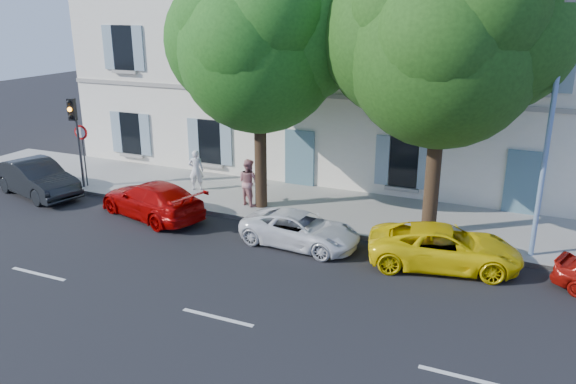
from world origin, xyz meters
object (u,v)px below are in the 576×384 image
at_px(car_red_coupe, 152,200).
at_px(tree_left, 259,52).
at_px(pedestrian_a, 196,170).
at_px(pedestrian_b, 249,182).
at_px(traffic_light, 75,124).
at_px(car_dark_sedan, 36,178).
at_px(road_sign, 82,142).
at_px(tree_right, 443,51).
at_px(street_lamp, 551,116).
at_px(car_white_coupe, 300,229).
at_px(car_yellow_supercar, 444,247).

relative_size(car_red_coupe, tree_left, 0.51).
bearing_deg(pedestrian_a, pedestrian_b, 139.41).
height_order(traffic_light, pedestrian_b, traffic_light).
bearing_deg(car_dark_sedan, road_sign, -24.87).
distance_m(car_dark_sedan, tree_right, 16.53).
bearing_deg(pedestrian_b, pedestrian_a, 4.59).
bearing_deg(street_lamp, pedestrian_a, 173.03).
height_order(car_white_coupe, car_yellow_supercar, car_yellow_supercar).
xyz_separation_m(car_white_coupe, pedestrian_a, (-6.00, 3.26, 0.45)).
bearing_deg(pedestrian_b, street_lamp, -164.45).
relative_size(traffic_light, pedestrian_a, 2.23).
height_order(car_yellow_supercar, road_sign, road_sign).
distance_m(tree_right, pedestrian_b, 8.50).
bearing_deg(car_yellow_supercar, tree_left, 61.01).
height_order(car_white_coupe, road_sign, road_sign).
distance_m(car_yellow_supercar, road_sign, 15.23).
height_order(car_dark_sedan, car_yellow_supercar, car_dark_sedan).
height_order(car_white_coupe, street_lamp, street_lamp).
relative_size(car_white_coupe, pedestrian_b, 2.17).
bearing_deg(road_sign, pedestrian_b, 4.92).
distance_m(car_yellow_supercar, pedestrian_b, 7.99).
bearing_deg(car_white_coupe, car_yellow_supercar, -82.55).
xyz_separation_m(car_yellow_supercar, traffic_light, (-15.11, 1.30, 2.24)).
relative_size(tree_right, traffic_light, 2.48).
height_order(car_dark_sedan, car_red_coupe, car_dark_sedan).
bearing_deg(car_white_coupe, car_dark_sedan, 92.32).
relative_size(car_white_coupe, car_yellow_supercar, 0.88).
height_order(tree_right, street_lamp, tree_right).
relative_size(tree_left, street_lamp, 1.17).
xyz_separation_m(car_white_coupe, pedestrian_b, (-3.16, 2.47, 0.51)).
distance_m(car_dark_sedan, car_yellow_supercar, 16.33).
height_order(tree_left, street_lamp, tree_left).
bearing_deg(tree_right, car_yellow_supercar, -68.73).
relative_size(car_yellow_supercar, road_sign, 1.70).
bearing_deg(road_sign, tree_left, 4.80).
bearing_deg(street_lamp, car_white_coupe, -166.30).
height_order(traffic_light, road_sign, traffic_light).
xyz_separation_m(traffic_light, street_lamp, (17.51, 0.11, 1.60)).
bearing_deg(car_white_coupe, car_red_coupe, 91.96).
relative_size(car_dark_sedan, car_red_coupe, 0.97).
height_order(car_red_coupe, tree_right, tree_right).
distance_m(car_yellow_supercar, street_lamp, 4.75).
distance_m(road_sign, pedestrian_b, 7.51).
bearing_deg(car_red_coupe, car_white_coupe, 104.63).
bearing_deg(pedestrian_b, car_white_coupe, 161.96).
bearing_deg(road_sign, pedestrian_a, 17.30).
distance_m(road_sign, pedestrian_a, 4.90).
bearing_deg(street_lamp, traffic_light, -179.62).
xyz_separation_m(car_white_coupe, tree_left, (-2.64, 2.50, 5.35)).
xyz_separation_m(car_yellow_supercar, tree_left, (-7.15, 2.24, 5.27)).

